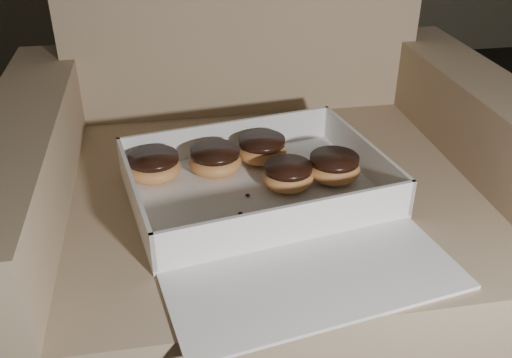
% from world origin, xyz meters
% --- Properties ---
extents(armchair, '(0.85, 0.72, 0.89)m').
position_xyz_m(armchair, '(0.19, 0.58, 0.28)').
color(armchair, '#937C5E').
rests_on(armchair, floor).
extents(bakery_box, '(0.44, 0.50, 0.06)m').
position_xyz_m(bakery_box, '(0.17, 0.44, 0.41)').
color(bakery_box, white).
rests_on(bakery_box, armchair).
extents(donut_a, '(0.08, 0.08, 0.04)m').
position_xyz_m(donut_a, '(0.01, 0.54, 0.43)').
color(donut_a, '#E89551').
rests_on(donut_a, bakery_box).
extents(donut_b, '(0.08, 0.08, 0.04)m').
position_xyz_m(donut_b, '(0.21, 0.48, 0.43)').
color(donut_b, '#E89551').
rests_on(donut_b, bakery_box).
extents(donut_c, '(0.08, 0.08, 0.04)m').
position_xyz_m(donut_c, '(0.29, 0.49, 0.43)').
color(donut_c, '#E89551').
rests_on(donut_c, bakery_box).
extents(donut_d, '(0.09, 0.09, 0.04)m').
position_xyz_m(donut_d, '(0.10, 0.54, 0.43)').
color(donut_d, '#E89551').
rests_on(donut_d, bakery_box).
extents(donut_e, '(0.08, 0.08, 0.04)m').
position_xyz_m(donut_e, '(0.19, 0.57, 0.43)').
color(donut_e, '#E89551').
rests_on(donut_e, bakery_box).
extents(crumb_a, '(0.01, 0.01, 0.00)m').
position_xyz_m(crumb_a, '(0.14, 0.46, 0.41)').
color(crumb_a, black).
rests_on(crumb_a, bakery_box).
extents(crumb_b, '(0.01, 0.01, 0.00)m').
position_xyz_m(crumb_b, '(0.13, 0.41, 0.41)').
color(crumb_b, black).
rests_on(crumb_b, bakery_box).
extents(crumb_c, '(0.01, 0.01, 0.00)m').
position_xyz_m(crumb_c, '(0.01, 0.32, 0.41)').
color(crumb_c, black).
rests_on(crumb_c, bakery_box).
extents(crumb_d, '(0.01, 0.01, 0.00)m').
position_xyz_m(crumb_d, '(0.27, 0.40, 0.41)').
color(crumb_d, black).
rests_on(crumb_d, bakery_box).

